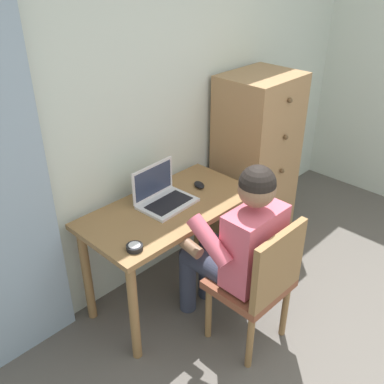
# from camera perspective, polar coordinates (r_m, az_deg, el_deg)

# --- Properties ---
(wall_back) EXTENTS (4.80, 0.05, 2.50)m
(wall_back) POSITION_cam_1_polar(r_m,az_deg,el_deg) (2.88, -5.20, 11.27)
(wall_back) COLOR silver
(wall_back) RESTS_ON ground_plane
(desk) EXTENTS (1.12, 0.58, 0.73)m
(desk) POSITION_cam_1_polar(r_m,az_deg,el_deg) (2.79, -2.91, -3.92)
(desk) COLOR olive
(desk) RESTS_ON ground_plane
(dresser) EXTENTS (0.57, 0.49, 1.35)m
(dresser) POSITION_cam_1_polar(r_m,az_deg,el_deg) (3.45, 8.26, 4.00)
(dresser) COLOR #9E754C
(dresser) RESTS_ON ground_plane
(chair) EXTENTS (0.43, 0.41, 0.86)m
(chair) POSITION_cam_1_polar(r_m,az_deg,el_deg) (2.57, 8.76, -11.35)
(chair) COLOR brown
(chair) RESTS_ON ground_plane
(person_seated) EXTENTS (0.53, 0.59, 1.18)m
(person_seated) POSITION_cam_1_polar(r_m,az_deg,el_deg) (2.54, 5.79, -6.43)
(person_seated) COLOR #33384C
(person_seated) RESTS_ON ground_plane
(laptop) EXTENTS (0.35, 0.27, 0.24)m
(laptop) POSITION_cam_1_polar(r_m,az_deg,el_deg) (2.74, -3.84, -0.45)
(laptop) COLOR silver
(laptop) RESTS_ON desk
(computer_mouse) EXTENTS (0.09, 0.11, 0.03)m
(computer_mouse) POSITION_cam_1_polar(r_m,az_deg,el_deg) (2.93, 0.94, 0.94)
(computer_mouse) COLOR black
(computer_mouse) RESTS_ON desk
(desk_clock) EXTENTS (0.09, 0.09, 0.03)m
(desk_clock) POSITION_cam_1_polar(r_m,az_deg,el_deg) (2.37, -7.46, -7.12)
(desk_clock) COLOR black
(desk_clock) RESTS_ON desk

